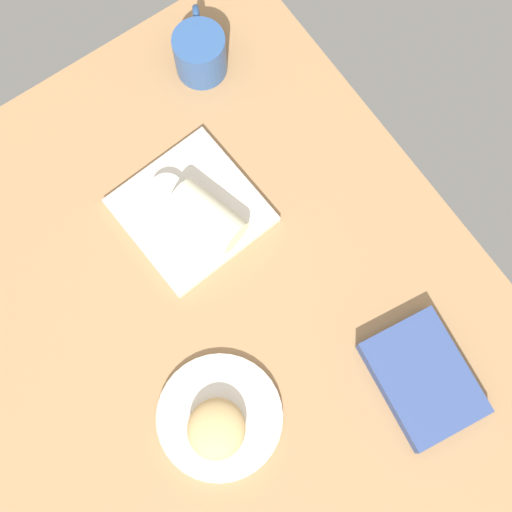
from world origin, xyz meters
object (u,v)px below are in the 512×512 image
(book_stack, at_px, (423,378))
(scone_pastry, at_px, (216,429))
(square_plate, at_px, (191,210))
(round_plate, at_px, (220,417))
(sauce_cup, at_px, (167,191))
(breakfast_wrap, at_px, (208,216))
(coffee_mug, at_px, (200,52))

(book_stack, bearing_deg, scone_pastry, 68.62)
(square_plate, bearing_deg, book_stack, -162.02)
(round_plate, xyz_separation_m, book_stack, (-0.14, -0.31, 0.01))
(round_plate, height_order, scone_pastry, scone_pastry)
(round_plate, relative_size, sauce_cup, 3.53)
(breakfast_wrap, distance_m, coffee_mug, 0.31)
(round_plate, distance_m, scone_pastry, 0.04)
(sauce_cup, distance_m, breakfast_wrap, 0.09)
(square_plate, height_order, coffee_mug, coffee_mug)
(square_plate, height_order, book_stack, book_stack)
(book_stack, bearing_deg, coffee_mug, -2.10)
(breakfast_wrap, xyz_separation_m, coffee_mug, (0.27, -0.16, 0.00))
(sauce_cup, xyz_separation_m, coffee_mug, (0.18, -0.19, 0.02))
(sauce_cup, bearing_deg, square_plate, -159.83)
(square_plate, xyz_separation_m, coffee_mug, (0.23, -0.17, 0.04))
(sauce_cup, bearing_deg, round_plate, 159.16)
(square_plate, distance_m, book_stack, 0.48)
(sauce_cup, relative_size, coffee_mug, 0.43)
(sauce_cup, distance_m, book_stack, 0.53)
(round_plate, bearing_deg, book_stack, -114.44)
(round_plate, height_order, breakfast_wrap, breakfast_wrap)
(scone_pastry, height_order, coffee_mug, coffee_mug)
(book_stack, xyz_separation_m, coffee_mug, (0.69, -0.03, 0.03))
(round_plate, distance_m, sauce_cup, 0.39)
(scone_pastry, distance_m, book_stack, 0.34)
(breakfast_wrap, height_order, coffee_mug, coffee_mug)
(breakfast_wrap, bearing_deg, book_stack, -88.17)
(square_plate, bearing_deg, coffee_mug, -37.36)
(square_plate, relative_size, coffee_mug, 1.64)
(square_plate, distance_m, coffee_mug, 0.29)
(sauce_cup, relative_size, book_stack, 0.28)
(scone_pastry, distance_m, coffee_mug, 0.66)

